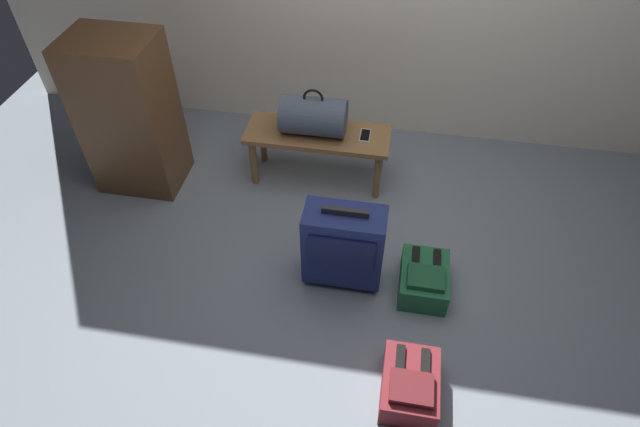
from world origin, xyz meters
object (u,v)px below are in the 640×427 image
Objects in this scene: suitcase_upright_navy at (344,245)px; backpack_maroon at (410,385)px; side_cabinet at (129,115)px; bench at (318,140)px; duffel_bag_slate at (313,116)px; cell_phone at (365,135)px; backpack_green at (424,279)px.

suitcase_upright_navy is 0.84m from backpack_maroon.
side_cabinet is at bearing 145.65° from backpack_maroon.
duffel_bag_slate reaches higher than bench.
duffel_bag_slate is at bearing 180.00° from bench.
cell_phone is at bearing 104.89° from backpack_maroon.
suitcase_upright_navy is at bearing 122.79° from backpack_maroon.
bench is at bearing -0.00° from duffel_bag_slate.
duffel_bag_slate is at bearing 110.77° from suitcase_upright_navy.
cell_phone is 0.13× the size of side_cabinet.
duffel_bag_slate is at bearing 10.06° from side_cabinet.
suitcase_upright_navy is 1.71m from side_cabinet.
side_cabinet reaches higher than backpack_green.
cell_phone is 0.92m from suitcase_upright_navy.
bench is 6.94× the size of cell_phone.
bench is at bearing -176.91° from cell_phone.
duffel_bag_slate is 0.40× the size of side_cabinet.
bench is 0.95m from suitcase_upright_navy.
backpack_green is (0.47, -0.91, -0.32)m from cell_phone.
backpack_maroon is at bearing -75.11° from cell_phone.
bench is 2.63× the size of backpack_maroon.
cell_phone is at bearing 89.01° from suitcase_upright_navy.
bench is at bearing 131.78° from backpack_green.
duffel_bag_slate is 1.16× the size of backpack_green.
side_cabinet reaches higher than cell_phone.
backpack_maroon is (0.44, -0.68, -0.21)m from suitcase_upright_navy.
backpack_green and backpack_maroon have the same top height.
duffel_bag_slate is 0.99m from suitcase_upright_navy.
backpack_green is 2.20m from side_cabinet.
duffel_bag_slate is 0.74× the size of suitcase_upright_navy.
suitcase_upright_navy reaches higher than backpack_green.
bench is 1.77m from backpack_maroon.
backpack_green is at bearing 85.98° from backpack_maroon.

